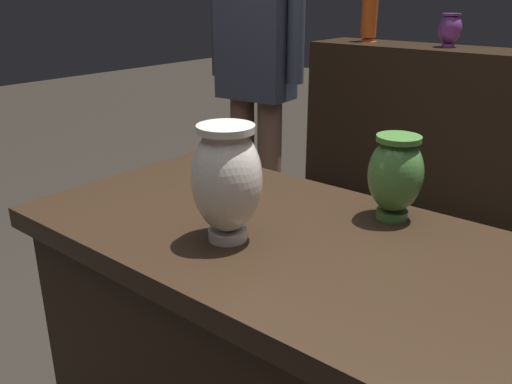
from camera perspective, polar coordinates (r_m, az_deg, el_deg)
display_plinth at (r=1.41m, az=2.59°, el=-18.91°), size 1.20×0.64×0.80m
vase_centerpiece at (r=1.11m, az=-3.11°, el=1.36°), size 0.15×0.15×0.25m
vase_tall_behind at (r=1.27m, az=14.49°, el=1.85°), size 0.13×0.13×0.20m
shelf_vase_left at (r=3.32m, az=19.76°, el=15.90°), size 0.13×0.13×0.18m
shelf_vase_far_left at (r=3.56m, az=11.87°, el=17.97°), size 0.11×0.11×0.34m
visitor_near_left at (r=2.41m, az=-0.02°, el=13.81°), size 0.47×0.21×1.71m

